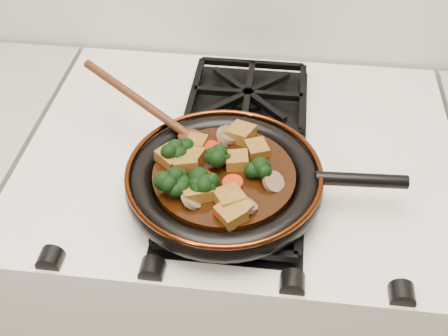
# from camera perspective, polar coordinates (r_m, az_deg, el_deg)

# --- Properties ---
(stove) EXTENTS (0.76, 0.60, 0.90)m
(stove) POSITION_cam_1_polar(r_m,az_deg,el_deg) (1.34, 1.30, -12.71)
(stove) COLOR white
(stove) RESTS_ON ground
(burner_grate_front) EXTENTS (0.23, 0.23, 0.03)m
(burner_grate_front) POSITION_cam_1_polar(r_m,az_deg,el_deg) (0.89, 0.84, -3.38)
(burner_grate_front) COLOR black
(burner_grate_front) RESTS_ON stove
(burner_grate_back) EXTENTS (0.23, 0.23, 0.03)m
(burner_grate_back) POSITION_cam_1_polar(r_m,az_deg,el_deg) (1.10, 2.44, 7.23)
(burner_grate_back) COLOR black
(burner_grate_back) RESTS_ON stove
(skillet) EXTENTS (0.44, 0.31, 0.05)m
(skillet) POSITION_cam_1_polar(r_m,az_deg,el_deg) (0.88, 0.16, -1.24)
(skillet) COLOR black
(skillet) RESTS_ON burner_grate_front
(braising_sauce) EXTENTS (0.22, 0.22, 0.02)m
(braising_sauce) POSITION_cam_1_polar(r_m,az_deg,el_deg) (0.88, 0.00, -1.00)
(braising_sauce) COLOR black
(braising_sauce) RESTS_ON skillet
(tofu_cube_0) EXTENTS (0.05, 0.05, 0.03)m
(tofu_cube_0) POSITION_cam_1_polar(r_m,az_deg,el_deg) (0.89, -5.45, 1.12)
(tofu_cube_0) COLOR brown
(tofu_cube_0) RESTS_ON braising_sauce
(tofu_cube_1) EXTENTS (0.05, 0.05, 0.02)m
(tofu_cube_1) POSITION_cam_1_polar(r_m,az_deg,el_deg) (0.88, -3.96, 0.69)
(tofu_cube_1) COLOR brown
(tofu_cube_1) RESTS_ON braising_sauce
(tofu_cube_2) EXTENTS (0.04, 0.04, 0.03)m
(tofu_cube_2) POSITION_cam_1_polar(r_m,az_deg,el_deg) (0.88, 1.33, 0.76)
(tofu_cube_2) COLOR brown
(tofu_cube_2) RESTS_ON braising_sauce
(tofu_cube_3) EXTENTS (0.04, 0.04, 0.02)m
(tofu_cube_3) POSITION_cam_1_polar(r_m,az_deg,el_deg) (0.91, -2.82, 2.47)
(tofu_cube_3) COLOR brown
(tofu_cube_3) RESTS_ON braising_sauce
(tofu_cube_4) EXTENTS (0.04, 0.05, 0.02)m
(tofu_cube_4) POSITION_cam_1_polar(r_m,az_deg,el_deg) (0.89, -3.40, 1.12)
(tofu_cube_4) COLOR brown
(tofu_cube_4) RESTS_ON braising_sauce
(tofu_cube_5) EXTENTS (0.05, 0.06, 0.03)m
(tofu_cube_5) POSITION_cam_1_polar(r_m,az_deg,el_deg) (0.82, 0.56, -3.16)
(tofu_cube_5) COLOR brown
(tofu_cube_5) RESTS_ON braising_sauce
(tofu_cube_6) EXTENTS (0.05, 0.05, 0.03)m
(tofu_cube_6) POSITION_cam_1_polar(r_m,az_deg,el_deg) (0.80, 0.72, -4.67)
(tofu_cube_6) COLOR brown
(tofu_cube_6) RESTS_ON braising_sauce
(tofu_cube_7) EXTENTS (0.05, 0.05, 0.03)m
(tofu_cube_7) POSITION_cam_1_polar(r_m,az_deg,el_deg) (0.81, 1.20, -4.16)
(tofu_cube_7) COLOR brown
(tofu_cube_7) RESTS_ON braising_sauce
(tofu_cube_8) EXTENTS (0.05, 0.06, 0.03)m
(tofu_cube_8) POSITION_cam_1_polar(r_m,az_deg,el_deg) (0.93, 1.74, 3.54)
(tofu_cube_8) COLOR brown
(tofu_cube_8) RESTS_ON braising_sauce
(tofu_cube_9) EXTENTS (0.04, 0.05, 0.02)m
(tofu_cube_9) POSITION_cam_1_polar(r_m,az_deg,el_deg) (0.90, 3.33, 1.92)
(tofu_cube_9) COLOR brown
(tofu_cube_9) RESTS_ON braising_sauce
(tofu_cube_10) EXTENTS (0.06, 0.06, 0.03)m
(tofu_cube_10) POSITION_cam_1_polar(r_m,az_deg,el_deg) (0.83, -2.87, -2.29)
(tofu_cube_10) COLOR brown
(tofu_cube_10) RESTS_ON braising_sauce
(broccoli_floret_0) EXTENTS (0.07, 0.07, 0.06)m
(broccoli_floret_0) POSITION_cam_1_polar(r_m,az_deg,el_deg) (0.89, -4.80, 1.59)
(broccoli_floret_0) COLOR black
(broccoli_floret_0) RESTS_ON braising_sauce
(broccoli_floret_1) EXTENTS (0.08, 0.08, 0.07)m
(broccoli_floret_1) POSITION_cam_1_polar(r_m,az_deg,el_deg) (0.83, -2.16, -2.18)
(broccoli_floret_1) COLOR black
(broccoli_floret_1) RESTS_ON braising_sauce
(broccoli_floret_2) EXTENTS (0.08, 0.08, 0.08)m
(broccoli_floret_2) POSITION_cam_1_polar(r_m,az_deg,el_deg) (0.83, -5.19, -1.75)
(broccoli_floret_2) COLOR black
(broccoli_floret_2) RESTS_ON braising_sauce
(broccoli_floret_3) EXTENTS (0.07, 0.08, 0.08)m
(broccoli_floret_3) POSITION_cam_1_polar(r_m,az_deg,el_deg) (0.83, -4.94, -2.06)
(broccoli_floret_3) COLOR black
(broccoli_floret_3) RESTS_ON braising_sauce
(broccoli_floret_4) EXTENTS (0.06, 0.07, 0.06)m
(broccoli_floret_4) POSITION_cam_1_polar(r_m,az_deg,el_deg) (0.86, 3.28, -0.12)
(broccoli_floret_4) COLOR black
(broccoli_floret_4) RESTS_ON braising_sauce
(broccoli_floret_5) EXTENTS (0.09, 0.09, 0.06)m
(broccoli_floret_5) POSITION_cam_1_polar(r_m,az_deg,el_deg) (0.83, -1.94, -1.91)
(broccoli_floret_5) COLOR black
(broccoli_floret_5) RESTS_ON braising_sauce
(broccoli_floret_6) EXTENTS (0.07, 0.07, 0.07)m
(broccoli_floret_6) POSITION_cam_1_polar(r_m,az_deg,el_deg) (0.87, -0.69, 0.73)
(broccoli_floret_6) COLOR black
(broccoli_floret_6) RESTS_ON braising_sauce
(carrot_coin_0) EXTENTS (0.03, 0.03, 0.01)m
(carrot_coin_0) POSITION_cam_1_polar(r_m,az_deg,el_deg) (0.91, -1.20, 2.11)
(carrot_coin_0) COLOR #AB2104
(carrot_coin_0) RESTS_ON braising_sauce
(carrot_coin_1) EXTENTS (0.03, 0.03, 0.01)m
(carrot_coin_1) POSITION_cam_1_polar(r_m,az_deg,el_deg) (0.85, 0.88, -1.56)
(carrot_coin_1) COLOR #AB2104
(carrot_coin_1) RESTS_ON braising_sauce
(carrot_coin_2) EXTENTS (0.03, 0.03, 0.02)m
(carrot_coin_2) POSITION_cam_1_polar(r_m,az_deg,el_deg) (0.85, -5.02, -1.35)
(carrot_coin_2) COLOR #AB2104
(carrot_coin_2) RESTS_ON braising_sauce
(carrot_coin_3) EXTENTS (0.03, 0.03, 0.02)m
(carrot_coin_3) POSITION_cam_1_polar(r_m,az_deg,el_deg) (0.89, -3.63, 1.09)
(carrot_coin_3) COLOR #AB2104
(carrot_coin_3) RESTS_ON braising_sauce
(carrot_coin_4) EXTENTS (0.03, 0.03, 0.02)m
(carrot_coin_4) POSITION_cam_1_polar(r_m,az_deg,el_deg) (0.86, -1.99, -0.81)
(carrot_coin_4) COLOR #AB2104
(carrot_coin_4) RESTS_ON braising_sauce
(carrot_coin_5) EXTENTS (0.03, 0.03, 0.02)m
(carrot_coin_5) POSITION_cam_1_polar(r_m,az_deg,el_deg) (0.81, 0.06, -4.43)
(carrot_coin_5) COLOR #AB2104
(carrot_coin_5) RESTS_ON braising_sauce
(mushroom_slice_0) EXTENTS (0.05, 0.05, 0.02)m
(mushroom_slice_0) POSITION_cam_1_polar(r_m,az_deg,el_deg) (0.92, 0.25, 3.19)
(mushroom_slice_0) COLOR brown
(mushroom_slice_0) RESTS_ON braising_sauce
(mushroom_slice_1) EXTENTS (0.04, 0.04, 0.03)m
(mushroom_slice_1) POSITION_cam_1_polar(r_m,az_deg,el_deg) (0.82, -3.32, -3.25)
(mushroom_slice_1) COLOR brown
(mushroom_slice_1) RESTS_ON braising_sauce
(mushroom_slice_2) EXTENTS (0.05, 0.05, 0.03)m
(mushroom_slice_2) POSITION_cam_1_polar(r_m,az_deg,el_deg) (0.81, 2.20, -3.73)
(mushroom_slice_2) COLOR brown
(mushroom_slice_2) RESTS_ON braising_sauce
(mushroom_slice_3) EXTENTS (0.04, 0.05, 0.03)m
(mushroom_slice_3) POSITION_cam_1_polar(r_m,az_deg,el_deg) (0.92, 0.26, 3.19)
(mushroom_slice_3) COLOR brown
(mushroom_slice_3) RESTS_ON braising_sauce
(mushroom_slice_4) EXTENTS (0.05, 0.05, 0.03)m
(mushroom_slice_4) POSITION_cam_1_polar(r_m,az_deg,el_deg) (0.85, 5.05, -1.43)
(mushroom_slice_4) COLOR brown
(mushroom_slice_4) RESTS_ON braising_sauce
(wooden_spoon) EXTENTS (0.15, 0.10, 0.24)m
(wooden_spoon) POSITION_cam_1_polar(r_m,az_deg,el_deg) (0.95, -6.39, 5.27)
(wooden_spoon) COLOR #45210E
(wooden_spoon) RESTS_ON braising_sauce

